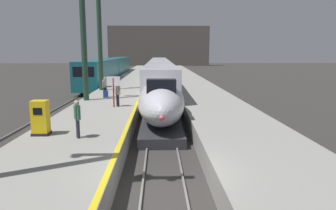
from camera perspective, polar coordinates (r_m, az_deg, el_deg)
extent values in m
plane|color=#33302D|center=(10.60, -0.80, -17.14)|extent=(260.00, 260.00, 0.00)
cube|color=gray|center=(34.68, -8.22, 2.60)|extent=(4.80, 110.00, 1.05)
cube|color=gray|center=(34.72, 5.20, 2.66)|extent=(4.80, 110.00, 1.05)
cube|color=yellow|center=(34.44, -4.46, 3.50)|extent=(0.20, 107.80, 0.01)
cube|color=slate|center=(37.26, -2.68, 2.45)|extent=(0.08, 110.00, 0.12)
cube|color=slate|center=(37.26, -0.37, 2.47)|extent=(0.08, 110.00, 0.12)
cube|color=slate|center=(38.25, -14.91, 2.33)|extent=(0.08, 110.00, 0.12)
cube|color=slate|center=(37.94, -12.70, 2.36)|extent=(0.08, 110.00, 0.12)
ellipsoid|color=silver|center=(18.81, -1.29, 0.70)|extent=(2.78, 8.37, 2.56)
cube|color=#28282D|center=(18.71, -1.26, -4.21)|extent=(2.46, 7.12, 0.55)
cube|color=black|center=(16.80, -1.25, 3.29)|extent=(1.59, 1.00, 0.90)
sphere|color=#F24C4C|center=(14.80, -1.15, -2.38)|extent=(0.28, 0.28, 0.28)
cube|color=silver|center=(28.22, -1.46, 4.23)|extent=(2.90, 14.00, 3.05)
cube|color=black|center=(28.20, -4.36, 5.33)|extent=(0.04, 11.90, 0.80)
cube|color=black|center=(28.22, 1.43, 5.35)|extent=(0.04, 11.90, 0.80)
cube|color=silver|center=(28.37, -1.45, 1.67)|extent=(2.92, 13.30, 0.24)
cube|color=black|center=(24.04, -1.38, -1.06)|extent=(2.03, 2.20, 0.56)
cube|color=black|center=(32.88, -1.49, 1.87)|extent=(2.03, 2.20, 0.56)
cube|color=silver|center=(44.77, -1.58, 6.28)|extent=(2.90, 18.00, 3.05)
cube|color=black|center=(44.76, -3.42, 6.97)|extent=(0.04, 15.84, 0.80)
cube|color=black|center=(44.77, 0.25, 6.99)|extent=(0.04, 15.84, 0.80)
cube|color=black|center=(38.83, -1.54, 3.09)|extent=(2.03, 2.20, 0.56)
cube|color=black|center=(51.01, -1.60, 4.69)|extent=(2.03, 2.20, 0.56)
cube|color=silver|center=(63.35, -1.64, 7.30)|extent=(2.90, 18.00, 3.05)
cube|color=black|center=(63.34, -2.94, 7.79)|extent=(0.04, 15.84, 0.80)
cube|color=black|center=(63.35, -0.35, 7.80)|extent=(0.04, 15.84, 0.80)
cube|color=black|center=(57.35, -1.62, 5.25)|extent=(2.03, 2.20, 0.56)
cube|color=black|center=(69.56, -1.65, 6.04)|extent=(2.03, 2.20, 0.56)
cube|color=#145660|center=(42.59, -12.59, 5.97)|extent=(2.85, 18.00, 3.30)
cube|color=black|center=(33.81, -15.45, 5.95)|extent=(2.28, 0.08, 1.10)
cube|color=black|center=(42.85, -14.46, 6.59)|extent=(0.04, 15.30, 0.90)
cube|color=black|center=(42.33, -10.75, 6.69)|extent=(0.04, 15.30, 0.90)
cube|color=black|center=(37.15, -14.12, 2.46)|extent=(2.00, 2.00, 0.52)
cube|color=black|center=(48.40, -11.24, 4.20)|extent=(2.00, 2.00, 0.52)
cube|color=#145660|center=(60.94, -9.33, 7.15)|extent=(2.85, 18.00, 3.30)
cylinder|color=#1E3828|center=(24.97, -15.46, 12.71)|extent=(0.44, 0.44, 10.35)
cylinder|color=#1E3828|center=(31.46, -12.56, 11.60)|extent=(0.44, 0.44, 9.76)
cylinder|color=#23232D|center=(26.49, -11.44, 2.37)|extent=(0.13, 0.13, 0.85)
cylinder|color=#23232D|center=(26.38, -11.72, 2.33)|extent=(0.13, 0.13, 0.85)
cube|color=gray|center=(26.35, -11.63, 3.94)|extent=(0.41, 0.43, 0.62)
cylinder|color=gray|center=(26.51, -11.24, 3.88)|extent=(0.09, 0.09, 0.58)
cylinder|color=gray|center=(26.20, -12.02, 3.78)|extent=(0.09, 0.09, 0.58)
sphere|color=tan|center=(26.31, -11.66, 4.85)|extent=(0.22, 0.22, 0.22)
cylinder|color=#23232D|center=(14.22, -16.47, -4.14)|extent=(0.13, 0.13, 0.85)
cylinder|color=#23232D|center=(14.06, -16.33, -4.30)|extent=(0.13, 0.13, 0.85)
cube|color=#336647|center=(13.98, -16.55, -1.30)|extent=(0.36, 0.44, 0.62)
cylinder|color=#336647|center=(14.23, -16.72, -1.33)|extent=(0.09, 0.09, 0.58)
cylinder|color=#336647|center=(13.76, -16.34, -1.67)|extent=(0.09, 0.09, 0.58)
sphere|color=tan|center=(13.91, -16.63, 0.40)|extent=(0.22, 0.22, 0.22)
cylinder|color=#23232D|center=(21.84, -9.43, 0.89)|extent=(0.13, 0.13, 0.85)
cylinder|color=#23232D|center=(21.69, -9.20, 0.84)|extent=(0.13, 0.13, 0.85)
cube|color=gray|center=(21.67, -9.37, 2.78)|extent=(0.41, 0.44, 0.62)
cylinder|color=gray|center=(21.88, -9.68, 2.71)|extent=(0.09, 0.09, 0.58)
cylinder|color=gray|center=(21.47, -9.04, 2.59)|extent=(0.09, 0.09, 0.58)
sphere|color=tan|center=(21.62, -9.40, 3.89)|extent=(0.22, 0.22, 0.22)
cube|color=navy|center=(26.12, -11.50, 1.99)|extent=(0.40, 0.22, 0.60)
cylinder|color=#262628|center=(26.07, -11.75, 3.03)|extent=(0.02, 0.02, 0.36)
cylinder|color=#262628|center=(26.04, -11.32, 3.04)|extent=(0.02, 0.02, 0.36)
cube|color=#262628|center=(26.04, -11.55, 3.45)|extent=(0.22, 0.03, 0.02)
cube|color=yellow|center=(15.15, -22.63, -2.21)|extent=(0.70, 0.56, 1.60)
cube|color=black|center=(14.82, -23.10, -1.11)|extent=(0.40, 0.02, 0.32)
cube|color=black|center=(15.31, -22.45, -4.92)|extent=(0.76, 0.62, 0.12)
cylinder|color=maroon|center=(21.43, -10.08, 2.26)|extent=(0.10, 0.10, 2.00)
cube|color=white|center=(21.34, -10.15, 4.39)|extent=(0.90, 0.06, 0.64)
cube|color=#4C4742|center=(111.47, -1.72, 10.90)|extent=(36.00, 2.00, 14.00)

